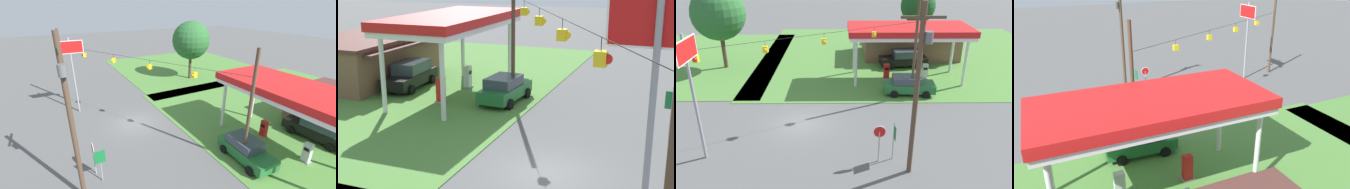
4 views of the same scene
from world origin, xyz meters
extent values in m
plane|color=#565656|center=(0.00, 0.00, 0.00)|extent=(160.00, 160.00, 0.00)
cube|color=#4C7F38|center=(-16.00, 16.00, 0.02)|extent=(24.00, 24.00, 0.04)
cube|color=silver|center=(9.60, 9.24, 4.67)|extent=(11.48, 5.11, 0.35)
cube|color=red|center=(9.60, 9.24, 5.12)|extent=(11.68, 5.31, 0.55)
cylinder|color=silver|center=(4.46, 7.28, 2.25)|extent=(0.28, 0.28, 4.49)
cylinder|color=silver|center=(4.46, 11.19, 2.25)|extent=(0.28, 0.28, 4.49)
cube|color=gray|center=(7.66, 9.24, 0.06)|extent=(0.71, 0.56, 0.12)
cube|color=red|center=(7.66, 9.24, 0.85)|extent=(0.55, 0.40, 1.47)
cube|color=black|center=(7.66, 9.02, 1.15)|extent=(0.38, 0.03, 0.24)
cube|color=gray|center=(11.54, 9.24, 0.06)|extent=(0.71, 0.56, 0.12)
cube|color=silver|center=(11.54, 9.24, 0.85)|extent=(0.55, 0.40, 1.47)
cube|color=black|center=(11.54, 9.02, 1.15)|extent=(0.39, 0.03, 0.24)
cube|color=#1E602D|center=(9.22, 5.46, 0.72)|extent=(4.61, 2.09, 0.76)
cube|color=#333D47|center=(8.95, 5.47, 1.41)|extent=(2.57, 1.84, 0.63)
cylinder|color=black|center=(10.67, 6.32, 0.34)|extent=(0.69, 0.26, 0.68)
cylinder|color=black|center=(10.57, 4.44, 0.34)|extent=(0.69, 0.26, 0.68)
cylinder|color=black|center=(7.88, 6.48, 0.34)|extent=(0.69, 0.26, 0.68)
cylinder|color=black|center=(7.77, 4.59, 0.34)|extent=(0.69, 0.26, 0.68)
cube|color=black|center=(10.00, 13.01, 0.73)|extent=(5.31, 2.26, 0.77)
cube|color=#333D47|center=(10.31, 13.04, 1.50)|extent=(2.97, 1.93, 0.78)
cylinder|color=black|center=(8.48, 11.94, 0.34)|extent=(0.70, 0.27, 0.68)
cylinder|color=black|center=(8.32, 13.83, 0.34)|extent=(0.70, 0.27, 0.68)
cylinder|color=black|center=(11.68, 12.20, 0.34)|extent=(0.70, 0.27, 0.68)
cylinder|color=#99999E|center=(5.37, -4.84, 1.05)|extent=(0.08, 0.08, 2.10)
cylinder|color=white|center=(5.37, -4.84, 2.10)|extent=(0.80, 0.03, 0.80)
cylinder|color=red|center=(5.37, -4.84, 2.10)|extent=(0.70, 0.03, 0.70)
cylinder|color=gray|center=(-5.53, -4.34, 3.99)|extent=(0.18, 0.18, 7.99)
cube|color=white|center=(-5.43, -4.34, 7.05)|extent=(0.06, 2.57, 1.27)
cube|color=red|center=(-5.43, -4.34, 7.05)|extent=(0.07, 2.45, 1.15)
cylinder|color=gray|center=(6.28, -4.59, 1.20)|extent=(0.07, 0.07, 2.40)
cube|color=#146B33|center=(6.33, -4.59, 1.95)|extent=(0.04, 0.70, 0.90)
cylinder|color=#4C3828|center=(7.08, -5.89, 4.96)|extent=(0.28, 0.28, 9.91)
cube|color=#4C3828|center=(7.08, -5.89, 9.11)|extent=(2.20, 0.14, 0.14)
cylinder|color=#59595B|center=(7.43, -5.89, 8.11)|extent=(0.44, 0.44, 0.60)
cylinder|color=#4C3828|center=(-9.37, -5.00, 4.28)|extent=(0.24, 0.24, 8.55)
cylinder|color=#4C3828|center=(9.37, 5.00, 4.28)|extent=(0.24, 0.24, 8.55)
cylinder|color=black|center=(0.00, 0.00, 6.67)|extent=(18.75, 10.02, 0.02)
cylinder|color=black|center=(-5.62, -3.00, 6.49)|extent=(0.02, 0.02, 0.35)
cube|color=yellow|center=(-5.62, -3.00, 6.12)|extent=(0.32, 0.32, 0.40)
sphere|color=red|center=(-5.62, -3.17, 6.12)|extent=(0.28, 0.28, 0.28)
cylinder|color=black|center=(-1.87, -1.00, 6.49)|extent=(0.02, 0.02, 0.35)
cube|color=yellow|center=(-1.87, -1.00, 6.12)|extent=(0.32, 0.32, 0.40)
sphere|color=yellow|center=(-1.87, -1.17, 6.12)|extent=(0.28, 0.28, 0.28)
cylinder|color=black|center=(1.87, 1.00, 6.49)|extent=(0.02, 0.02, 0.35)
cube|color=yellow|center=(1.87, 1.00, 6.12)|extent=(0.32, 0.32, 0.40)
sphere|color=yellow|center=(1.87, 0.83, 6.12)|extent=(0.28, 0.28, 0.28)
cylinder|color=black|center=(5.62, 3.00, 6.49)|extent=(0.02, 0.02, 0.35)
cube|color=yellow|center=(5.62, 3.00, 6.12)|extent=(0.32, 0.32, 0.40)
sphere|color=yellow|center=(5.62, 2.83, 6.12)|extent=(0.28, 0.28, 0.28)
cylinder|color=#4C3828|center=(-9.73, 12.95, 1.85)|extent=(0.44, 0.44, 3.70)
sphere|color=#28602D|center=(-9.73, 12.95, 5.95)|extent=(5.63, 5.63, 5.63)
camera|label=1|loc=(18.74, -6.36, 11.00)|focal=24.00mm
camera|label=2|loc=(-17.39, -5.03, 8.41)|focal=50.00mm
camera|label=3|loc=(3.06, -21.80, 12.14)|focal=35.00mm
camera|label=4|loc=(14.41, 23.28, 11.48)|focal=35.00mm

